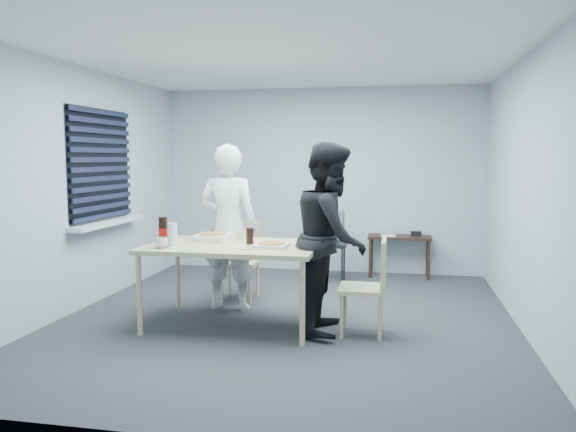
% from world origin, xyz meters
% --- Properties ---
extents(room, '(5.00, 5.00, 5.00)m').
position_xyz_m(room, '(-2.20, 0.40, 1.44)').
color(room, '#2B2B2F').
rests_on(room, ground).
extents(dining_table, '(1.64, 1.04, 0.80)m').
position_xyz_m(dining_table, '(-0.46, -0.32, 0.74)').
color(dining_table, beige).
rests_on(dining_table, ground).
extents(chair_far, '(0.42, 0.42, 0.89)m').
position_xyz_m(chair_far, '(-0.68, 0.74, 0.51)').
color(chair_far, beige).
rests_on(chair_far, ground).
extents(chair_right, '(0.42, 0.42, 0.89)m').
position_xyz_m(chair_right, '(0.87, -0.36, 0.51)').
color(chair_right, beige).
rests_on(chair_right, ground).
extents(person_white, '(0.65, 0.42, 1.77)m').
position_xyz_m(person_white, '(-0.69, 0.27, 0.89)').
color(person_white, silver).
rests_on(person_white, ground).
extents(person_black, '(0.47, 0.86, 1.77)m').
position_xyz_m(person_black, '(0.48, -0.29, 0.89)').
color(person_black, black).
rests_on(person_black, ground).
extents(side_table, '(0.85, 0.38, 0.56)m').
position_xyz_m(side_table, '(1.11, 2.28, 0.48)').
color(side_table, '#351C16').
rests_on(side_table, ground).
extents(stool, '(0.37, 0.37, 0.52)m').
position_xyz_m(stool, '(0.25, 1.74, 0.41)').
color(stool, black).
rests_on(stool, ground).
extents(backpack, '(0.30, 0.22, 0.43)m').
position_xyz_m(backpack, '(0.25, 1.73, 0.73)').
color(backpack, slate).
rests_on(backpack, stool).
extents(pizza_box_a, '(0.32, 0.32, 0.08)m').
position_xyz_m(pizza_box_a, '(-0.73, -0.13, 0.83)').
color(pizza_box_a, silver).
rests_on(pizza_box_a, dining_table).
extents(pizza_box_b, '(0.30, 0.30, 0.04)m').
position_xyz_m(pizza_box_b, '(-0.07, -0.39, 0.82)').
color(pizza_box_b, silver).
rests_on(pizza_box_b, dining_table).
extents(mug_a, '(0.17, 0.17, 0.10)m').
position_xyz_m(mug_a, '(-1.05, -0.65, 0.84)').
color(mug_a, silver).
rests_on(mug_a, dining_table).
extents(mug_b, '(0.10, 0.10, 0.09)m').
position_xyz_m(mug_b, '(-0.48, -0.01, 0.84)').
color(mug_b, silver).
rests_on(mug_b, dining_table).
extents(cola_glass, '(0.09, 0.09, 0.16)m').
position_xyz_m(cola_glass, '(-0.31, -0.26, 0.87)').
color(cola_glass, black).
rests_on(cola_glass, dining_table).
extents(soda_bottle, '(0.09, 0.09, 0.27)m').
position_xyz_m(soda_bottle, '(-1.10, -0.48, 0.93)').
color(soda_bottle, black).
rests_on(soda_bottle, dining_table).
extents(plastic_cups, '(0.12, 0.12, 0.22)m').
position_xyz_m(plastic_cups, '(-0.99, -0.53, 0.91)').
color(plastic_cups, silver).
rests_on(plastic_cups, dining_table).
extents(rubber_band, '(0.05, 0.05, 0.00)m').
position_xyz_m(rubber_band, '(-0.23, -0.56, 0.80)').
color(rubber_band, red).
rests_on(rubber_band, dining_table).
extents(papers, '(0.29, 0.32, 0.00)m').
position_xyz_m(papers, '(0.96, 2.27, 0.57)').
color(papers, white).
rests_on(papers, side_table).
extents(black_box, '(0.17, 0.15, 0.06)m').
position_xyz_m(black_box, '(1.33, 2.32, 0.59)').
color(black_box, black).
rests_on(black_box, side_table).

